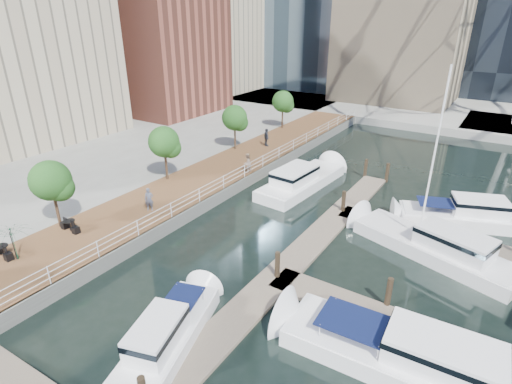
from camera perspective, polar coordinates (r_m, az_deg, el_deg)
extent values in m
plane|color=black|center=(20.44, -17.15, -20.29)|extent=(520.00, 520.00, 0.00)
cube|color=brown|center=(34.45, -8.45, 0.82)|extent=(6.00, 60.00, 1.00)
cube|color=#595954|center=(32.69, -4.46, -0.30)|extent=(0.25, 60.00, 1.00)
cube|color=gray|center=(55.36, -30.29, 6.71)|extent=(48.00, 90.00, 1.00)
cube|color=gray|center=(112.03, 27.32, 14.61)|extent=(200.00, 114.00, 1.00)
cube|color=#6D6051|center=(24.92, 5.37, -9.80)|extent=(2.00, 32.00, 0.20)
cube|color=#6D6051|center=(21.81, 17.40, -16.66)|extent=(12.00, 2.00, 0.20)
cube|color=#6D6051|center=(30.11, 22.93, -5.40)|extent=(12.00, 2.00, 0.20)
cube|color=#BCAD8E|center=(52.37, -31.42, 20.91)|extent=(14.00, 16.00, 26.00)
cube|color=brown|center=(60.04, -12.72, 20.70)|extent=(12.00, 14.00, 20.00)
cube|color=#BCAD8E|center=(75.88, -7.26, 24.67)|extent=(14.00, 16.00, 28.00)
cylinder|color=#3F2B1C|center=(29.24, -26.53, -2.33)|extent=(0.20, 0.20, 2.40)
sphere|color=#265B1E|center=(28.47, -27.30, 1.47)|extent=(2.60, 2.60, 2.60)
cylinder|color=#3F2B1C|center=(34.73, -12.70, 3.69)|extent=(0.20, 0.20, 2.40)
sphere|color=#265B1E|center=(34.08, -13.02, 7.00)|extent=(2.60, 2.60, 2.60)
cylinder|color=#3F2B1C|center=(41.92, -3.02, 7.75)|extent=(0.20, 0.20, 2.40)
sphere|color=#265B1E|center=(41.38, -3.08, 10.54)|extent=(2.60, 2.60, 2.60)
cylinder|color=#3F2B1C|center=(50.08, 3.78, 10.44)|extent=(0.20, 0.20, 2.40)
sphere|color=#265B1E|center=(49.63, 3.85, 12.79)|extent=(2.60, 2.60, 2.60)
imported|color=#52586D|center=(29.51, -15.03, -1.01)|extent=(0.74, 0.70, 1.70)
imported|color=gray|center=(35.45, -1.27, 4.16)|extent=(0.76, 0.92, 1.76)
imported|color=#353843|center=(42.87, 1.50, 7.81)|extent=(1.17, 1.05, 1.91)
imported|color=#0F3922|center=(26.64, -31.43, -6.31)|extent=(3.06, 3.09, 2.11)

